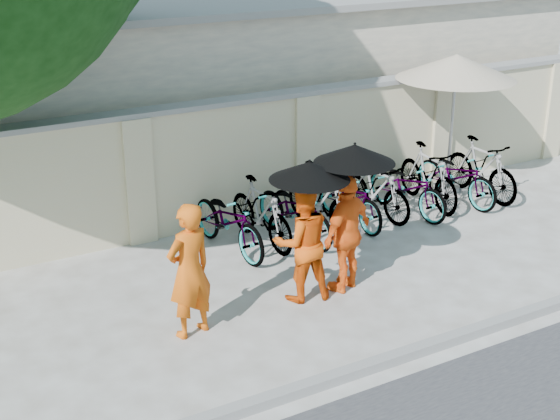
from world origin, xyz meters
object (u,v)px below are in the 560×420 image
monk_left (189,271)px  monk_right (347,233)px  monk_center (302,242)px  patio_umbrella (456,68)px

monk_left → monk_right: size_ratio=1.03×
monk_center → patio_umbrella: 5.30m
monk_center → monk_left: bearing=15.9°
monk_center → monk_right: bearing=-173.7°
monk_right → patio_umbrella: 4.76m
monk_center → patio_umbrella: (4.54, 2.31, 1.47)m
monk_left → patio_umbrella: 6.82m
patio_umbrella → monk_right: bearing=-148.5°
monk_center → monk_right: monk_right is taller
monk_center → patio_umbrella: bearing=-141.8°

